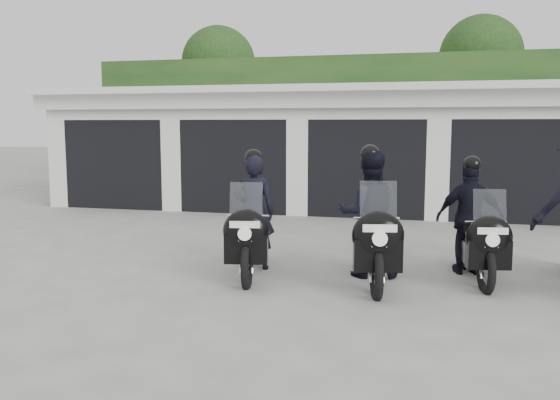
# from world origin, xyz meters

# --- Properties ---
(ground) EXTENTS (80.00, 80.00, 0.00)m
(ground) POSITION_xyz_m (0.00, 0.00, 0.00)
(ground) COLOR #A09F9A
(ground) RESTS_ON ground
(garage_block) EXTENTS (16.40, 6.80, 2.96)m
(garage_block) POSITION_xyz_m (-0.00, 8.06, 1.42)
(garage_block) COLOR white
(garage_block) RESTS_ON ground
(background_vegetation) EXTENTS (20.00, 3.90, 5.80)m
(background_vegetation) POSITION_xyz_m (0.37, 12.92, 2.77)
(background_vegetation) COLOR #163814
(background_vegetation) RESTS_ON ground
(police_bike_a) EXTENTS (0.86, 2.04, 1.79)m
(police_bike_a) POSITION_xyz_m (-1.04, 0.10, 0.71)
(police_bike_a) COLOR black
(police_bike_a) RESTS_ON ground
(police_bike_b) EXTENTS (1.03, 2.14, 1.88)m
(police_bike_b) POSITION_xyz_m (0.60, 0.16, 0.79)
(police_bike_b) COLOR black
(police_bike_b) RESTS_ON ground
(police_bike_c) EXTENTS (1.01, 1.96, 1.71)m
(police_bike_c) POSITION_xyz_m (1.96, 0.67, 0.73)
(police_bike_c) COLOR black
(police_bike_c) RESTS_ON ground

